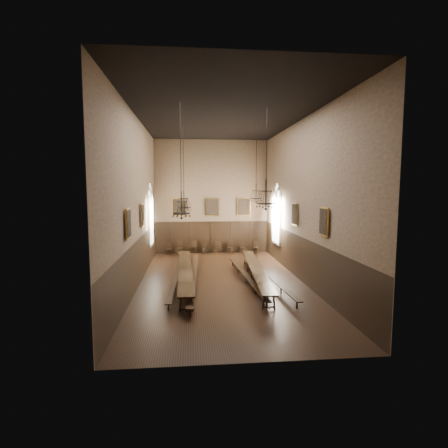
{
  "coord_description": "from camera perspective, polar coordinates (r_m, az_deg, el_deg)",
  "views": [
    {
      "loc": [
        -1.69,
        -18.86,
        5.25
      ],
      "look_at": [
        0.27,
        1.5,
        3.11
      ],
      "focal_mm": 28.0,
      "sensor_mm": 36.0,
      "label": 1
    }
  ],
  "objects": [
    {
      "name": "chair_3",
      "position": [
        27.91,
        -3.17,
        -4.31
      ],
      "size": [
        0.41,
        0.41,
        0.88
      ],
      "rotation": [
        0.0,
        0.0,
        0.06
      ],
      "color": "black",
      "rests_on": "floor"
    },
    {
      "name": "wall_back",
      "position": [
        27.93,
        -2.04,
        4.44
      ],
      "size": [
        9.0,
        0.02,
        9.0
      ],
      "primitive_type": "cube",
      "color": "#866D52",
      "rests_on": "ground"
    },
    {
      "name": "bench_right_inner",
      "position": [
        19.62,
        3.61,
        -8.75
      ],
      "size": [
        0.77,
        9.27,
        0.42
      ],
      "rotation": [
        0.0,
        0.0,
        0.05
      ],
      "color": "black",
      "rests_on": "floor"
    },
    {
      "name": "chair_6",
      "position": [
        28.16,
        3.08,
        -4.22
      ],
      "size": [
        0.4,
        0.4,
        0.88
      ],
      "rotation": [
        0.0,
        0.0,
        0.03
      ],
      "color": "black",
      "rests_on": "floor"
    },
    {
      "name": "portrait_back_2",
      "position": [
        28.11,
        3.28,
        2.81
      ],
      "size": [
        1.1,
        0.12,
        1.4
      ],
      "color": "#BE812D",
      "rests_on": "wall_back"
    },
    {
      "name": "chair_7",
      "position": [
        28.4,
        5.17,
        -4.13
      ],
      "size": [
        0.49,
        0.49,
        0.91
      ],
      "rotation": [
        0.0,
        0.0,
        -0.24
      ],
      "color": "black",
      "rests_on": "floor"
    },
    {
      "name": "table_right",
      "position": [
        19.8,
        5.27,
        -8.25
      ],
      "size": [
        1.37,
        10.05,
        0.78
      ],
      "rotation": [
        0.0,
        0.0,
        -0.07
      ],
      "color": "black",
      "rests_on": "floor"
    },
    {
      "name": "portrait_back_1",
      "position": [
        27.84,
        -2.02,
        2.79
      ],
      "size": [
        1.1,
        0.12,
        1.4
      ],
      "color": "#BE812D",
      "rests_on": "wall_back"
    },
    {
      "name": "portrait_left_1",
      "position": [
        15.67,
        -15.36,
        0.09
      ],
      "size": [
        0.12,
        1.0,
        1.3
      ],
      "color": "#BE812D",
      "rests_on": "wall_left"
    },
    {
      "name": "wainscot_panelling",
      "position": [
        19.35,
        -0.38,
        -5.94
      ],
      "size": [
        9.0,
        18.0,
        2.5
      ],
      "primitive_type": null,
      "color": "black",
      "rests_on": "floor"
    },
    {
      "name": "wall_right",
      "position": [
        19.87,
        12.71,
        3.67
      ],
      "size": [
        0.02,
        18.0,
        9.0
      ],
      "primitive_type": "cube",
      "color": "#866D52",
      "rests_on": "ground"
    },
    {
      "name": "bench_left_outer",
      "position": [
        19.51,
        -7.96,
        -8.89
      ],
      "size": [
        0.52,
        9.19,
        0.41
      ],
      "rotation": [
        0.0,
        0.0,
        -0.03
      ],
      "color": "black",
      "rests_on": "floor"
    },
    {
      "name": "portrait_back_0",
      "position": [
        27.8,
        -7.38,
        2.74
      ],
      "size": [
        1.1,
        0.12,
        1.4
      ],
      "color": "#BE812D",
      "rests_on": "wall_back"
    },
    {
      "name": "wall_left",
      "position": [
        19.09,
        -14.02,
        3.55
      ],
      "size": [
        0.02,
        18.0,
        9.0
      ],
      "primitive_type": "cube",
      "color": "#866D52",
      "rests_on": "ground"
    },
    {
      "name": "portrait_right_0",
      "position": [
        20.83,
        11.46,
        1.6
      ],
      "size": [
        0.12,
        1.0,
        1.3
      ],
      "color": "#BE812D",
      "rests_on": "wall_right"
    },
    {
      "name": "chandelier_back_right",
      "position": [
        21.44,
        5.25,
        5.04
      ],
      "size": [
        0.76,
        0.76,
        4.57
      ],
      "color": "black",
      "rests_on": "ceiling"
    },
    {
      "name": "window_right",
      "position": [
        25.19,
        8.58,
        1.7
      ],
      "size": [
        0.2,
        2.2,
        4.6
      ],
      "primitive_type": null,
      "color": "white",
      "rests_on": "wall_right"
    },
    {
      "name": "bench_right_outer",
      "position": [
        19.73,
        7.3,
        -8.7
      ],
      "size": [
        0.92,
        9.23,
        0.42
      ],
      "rotation": [
        0.0,
        0.0,
        0.07
      ],
      "color": "black",
      "rests_on": "floor"
    },
    {
      "name": "chandelier_back_left",
      "position": [
        21.74,
        -6.56,
        3.52
      ],
      "size": [
        0.89,
        0.89,
        5.16
      ],
      "color": "black",
      "rests_on": "ceiling"
    },
    {
      "name": "chair_0",
      "position": [
        27.87,
        -8.97,
        -4.39
      ],
      "size": [
        0.47,
        0.47,
        0.89
      ],
      "rotation": [
        0.0,
        0.0,
        -0.23
      ],
      "color": "black",
      "rests_on": "floor"
    },
    {
      "name": "chair_4",
      "position": [
        27.89,
        -1.14,
        -4.27
      ],
      "size": [
        0.52,
        0.52,
        0.95
      ],
      "rotation": [
        0.0,
        0.0,
        -0.29
      ],
      "color": "black",
      "rests_on": "floor"
    },
    {
      "name": "chair_5",
      "position": [
        28.01,
        1.01,
        -4.18
      ],
      "size": [
        0.52,
        0.52,
        1.02
      ],
      "rotation": [
        0.0,
        0.0,
        -0.18
      ],
      "color": "black",
      "rests_on": "floor"
    },
    {
      "name": "ceiling",
      "position": [
        19.31,
        -0.4,
        17.21
      ],
      "size": [
        9.0,
        18.0,
        0.02
      ],
      "primitive_type": "cube",
      "color": "black",
      "rests_on": "ground"
    },
    {
      "name": "window_left",
      "position": [
        24.59,
        -11.89,
        1.54
      ],
      "size": [
        0.2,
        2.2,
        4.6
      ],
      "primitive_type": null,
      "color": "white",
      "rests_on": "wall_left"
    },
    {
      "name": "chandelier_front_left",
      "position": [
        15.92,
        -6.98,
        3.02
      ],
      "size": [
        0.81,
        0.81,
        5.06
      ],
      "color": "black",
      "rests_on": "ceiling"
    },
    {
      "name": "chair_1",
      "position": [
        27.86,
        -7.25,
        -4.27
      ],
      "size": [
        0.46,
        0.46,
        1.03
      ],
      "rotation": [
        0.0,
        0.0,
        0.01
      ],
      "color": "black",
      "rests_on": "floor"
    },
    {
      "name": "chair_2",
      "position": [
        27.89,
        -5.0,
        -4.24
      ],
      "size": [
        0.59,
        0.59,
        1.04
      ],
      "rotation": [
        0.0,
        0.0,
        -0.34
      ],
      "color": "black",
      "rests_on": "floor"
    },
    {
      "name": "bench_left_inner",
      "position": [
        19.38,
        -4.9,
        -8.81
      ],
      "size": [
        0.76,
        10.7,
        0.48
      ],
      "rotation": [
        0.0,
        0.0,
        -0.04
      ],
      "color": "black",
      "rests_on": "floor"
    },
    {
      "name": "portrait_left_0",
      "position": [
        20.1,
        -13.18,
        1.4
      ],
      "size": [
        0.12,
        1.0,
        1.3
      ],
      "color": "#BE812D",
      "rests_on": "wall_left"
    },
    {
      "name": "chandelier_front_right",
      "position": [
        16.96,
        6.86,
        4.27
      ],
      "size": [
        0.94,
        0.94,
        4.7
      ],
      "color": "black",
      "rests_on": "ceiling"
    },
    {
      "name": "table_left",
      "position": [
        19.71,
        -6.37,
        -8.28
      ],
      "size": [
        0.97,
        10.48,
        0.82
      ],
      "rotation": [
        0.0,
        0.0,
        0.02
      ],
      "color": "black",
      "rests_on": "floor"
    },
    {
      "name": "wall_front",
      "position": [
        10.02,
        4.22,
        1.68
      ],
      "size": [
        9.0,
        0.02,
        9.0
      ],
      "primitive_type": "cube",
      "color": "#866D52",
      "rests_on": "ground"
    },
    {
      "name": "floor",
      "position": [
        19.65,
        -0.38,
        -9.54
      ],
      "size": [
        9.0,
        18.0,
        0.02
      ],
      "primitive_type": "cube",
      "color": "black",
      "rests_on": "ground"
    },
    {
      "name": "portrait_right_1",
      "position": [
        16.59,
        15.98,
        0.39
      ],
      "size": [
        0.12,
        1.0,
        1.3
      ],
      "color": "#BE812D",
      "rests_on": "wall_right"
    }
  ]
}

